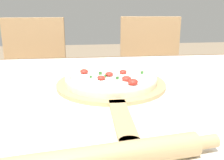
{
  "coord_description": "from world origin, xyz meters",
  "views": [
    {
      "loc": [
        -0.08,
        -0.83,
        1.05
      ],
      "look_at": [
        0.01,
        0.01,
        0.78
      ],
      "focal_mm": 45.0,
      "sensor_mm": 36.0,
      "label": 1
    }
  ],
  "objects": [
    {
      "name": "pizza_peel",
      "position": [
        0.01,
        0.02,
        0.76
      ],
      "size": [
        0.36,
        0.59,
        0.01
      ],
      "color": "tan",
      "rests_on": "towel_cloth"
    },
    {
      "name": "rolling_pin",
      "position": [
        -0.06,
        -0.41,
        0.78
      ],
      "size": [
        0.46,
        0.11,
        0.05
      ],
      "rotation": [
        0.0,
        0.0,
        0.16
      ],
      "color": "tan",
      "rests_on": "towel_cloth"
    },
    {
      "name": "chair_right",
      "position": [
        0.34,
        0.86,
        0.52
      ],
      "size": [
        0.44,
        0.44,
        0.9
      ],
      "rotation": [
        0.0,
        0.0,
        -0.12
      ],
      "color": "tan",
      "rests_on": "ground_plane"
    },
    {
      "name": "dining_table",
      "position": [
        0.0,
        0.0,
        0.65
      ],
      "size": [
        1.37,
        1.02,
        0.75
      ],
      "color": "brown",
      "rests_on": "ground_plane"
    },
    {
      "name": "towel_cloth",
      "position": [
        0.0,
        0.0,
        0.75
      ],
      "size": [
        1.29,
        0.94,
        0.0
      ],
      "color": "silver",
      "rests_on": "dining_table"
    },
    {
      "name": "pizza",
      "position": [
        0.01,
        0.04,
        0.78
      ],
      "size": [
        0.3,
        0.3,
        0.04
      ],
      "color": "beige",
      "rests_on": "pizza_peel"
    },
    {
      "name": "chair_left",
      "position": [
        -0.39,
        0.86,
        0.52
      ],
      "size": [
        0.42,
        0.42,
        0.9
      ],
      "rotation": [
        0.0,
        0.0,
        -0.04
      ],
      "color": "tan",
      "rests_on": "ground_plane"
    }
  ]
}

